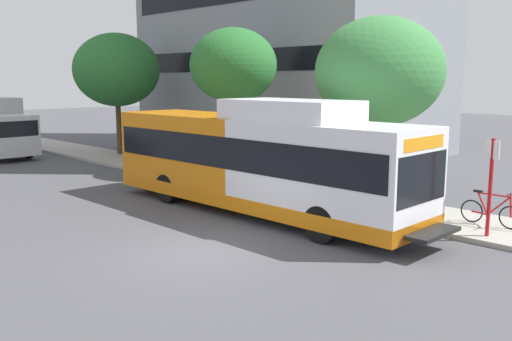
% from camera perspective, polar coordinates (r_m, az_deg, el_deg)
% --- Properties ---
extents(ground_plane, '(120.00, 120.00, 0.00)m').
position_cam_1_polar(ground_plane, '(20.43, -20.00, -3.14)').
color(ground_plane, '#4C4C51').
extents(sidewalk_curb, '(3.00, 56.00, 0.14)m').
position_cam_1_polar(sidewalk_curb, '(22.65, -1.54, -1.20)').
color(sidewalk_curb, '#A8A399').
rests_on(sidewalk_curb, ground).
extents(transit_bus, '(2.58, 12.25, 3.65)m').
position_cam_1_polar(transit_bus, '(17.43, 0.09, 1.05)').
color(transit_bus, white).
rests_on(transit_bus, ground).
extents(bus_stop_sign_pole, '(0.10, 0.36, 2.60)m').
position_cam_1_polar(bus_stop_sign_pole, '(15.59, 23.12, -0.91)').
color(bus_stop_sign_pole, red).
rests_on(bus_stop_sign_pole, sidewalk_curb).
extents(bicycle_parked, '(0.52, 1.76, 1.02)m').
position_cam_1_polar(bicycle_parked, '(16.95, 23.16, -3.89)').
color(bicycle_parked, black).
rests_on(bicycle_parked, sidewalk_curb).
extents(street_tree_near_stop, '(4.28, 4.28, 6.17)m').
position_cam_1_polar(street_tree_near_stop, '(19.06, 12.64, 9.92)').
color(street_tree_near_stop, '#4C3823').
rests_on(street_tree_near_stop, sidewalk_curb).
extents(street_tree_mid_block, '(3.79, 3.79, 6.32)m').
position_cam_1_polar(street_tree_mid_block, '(24.29, -2.36, 10.80)').
color(street_tree_mid_block, '#4C3823').
rests_on(street_tree_mid_block, sidewalk_curb).
extents(street_tree_far_block, '(4.65, 4.65, 6.59)m').
position_cam_1_polar(street_tree_far_block, '(31.38, -14.24, 10.05)').
color(street_tree_far_block, '#4C3823').
rests_on(street_tree_far_block, sidewalk_curb).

